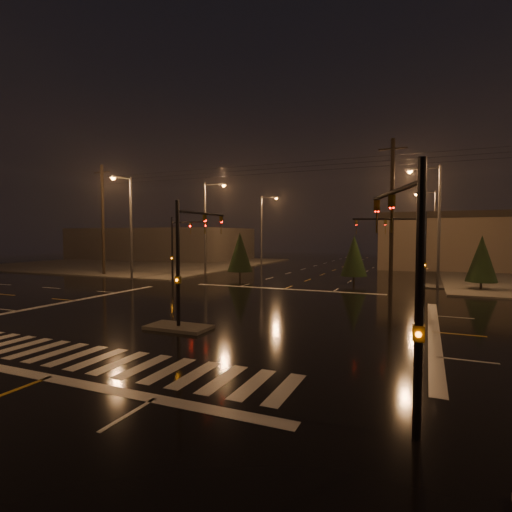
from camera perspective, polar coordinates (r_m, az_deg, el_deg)
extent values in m
plane|color=black|center=(22.68, -5.25, -8.16)|extent=(140.00, 140.00, 0.00)
cube|color=#484641|center=(64.22, -16.09, -0.98)|extent=(36.00, 36.00, 0.12)
cube|color=#484641|center=(19.32, -11.01, -9.94)|extent=(3.00, 1.60, 0.15)
cube|color=beige|center=(15.60, -21.69, -13.52)|extent=(15.00, 2.60, 0.01)
cube|color=beige|center=(14.32, -27.55, -15.15)|extent=(16.00, 0.50, 0.01)
cube|color=beige|center=(32.64, 4.02, -4.72)|extent=(16.00, 0.50, 0.01)
cube|color=#433D3B|center=(76.63, -13.33, 1.73)|extent=(30.00, 18.00, 5.60)
cylinder|color=black|center=(18.88, -11.09, -1.26)|extent=(0.18, 0.18, 6.00)
cylinder|color=black|center=(20.76, -7.64, 6.06)|extent=(0.12, 4.50, 0.12)
imported|color=#594707|center=(22.52, -4.98, 5.70)|extent=(0.16, 0.20, 1.00)
cube|color=#594707|center=(18.95, -11.07, -3.37)|extent=(0.25, 0.18, 0.35)
cylinder|color=black|center=(30.08, 22.96, 0.13)|extent=(0.18, 0.18, 6.00)
cylinder|color=black|center=(29.32, 18.44, 5.03)|extent=(4.74, 1.82, 0.12)
imported|color=#594707|center=(28.81, 14.10, 5.03)|extent=(0.24, 0.22, 1.00)
cube|color=#594707|center=(30.12, 22.94, -1.20)|extent=(0.25, 0.18, 0.35)
cylinder|color=black|center=(36.76, -11.88, 0.78)|extent=(0.18, 0.18, 6.00)
cylinder|color=black|center=(34.73, -9.55, 4.80)|extent=(4.74, 1.82, 0.12)
imported|color=#594707|center=(32.96, -7.17, 4.83)|extent=(0.24, 0.22, 1.00)
cube|color=#594707|center=(36.79, -11.86, -0.31)|extent=(0.25, 0.18, 0.35)
cylinder|color=black|center=(9.15, 22.29, -5.92)|extent=(0.18, 0.18, 6.00)
cylinder|color=black|center=(11.01, 19.12, 8.65)|extent=(1.48, 3.80, 0.12)
imported|color=#594707|center=(12.74, 16.88, 7.67)|extent=(0.22, 0.24, 1.00)
cube|color=#594707|center=(9.28, 22.20, -10.19)|extent=(0.25, 0.18, 0.35)
cylinder|color=#38383A|center=(43.59, -7.30, 3.79)|extent=(0.24, 0.24, 10.00)
cylinder|color=#38383A|center=(43.32, -5.95, 10.17)|extent=(2.40, 0.14, 0.14)
cube|color=#38383A|center=(42.80, -4.65, 10.19)|extent=(0.70, 0.30, 0.18)
sphere|color=orange|center=(42.78, -4.64, 10.02)|extent=(0.32, 0.32, 0.32)
cylinder|color=#38383A|center=(57.94, 0.78, 3.61)|extent=(0.24, 0.24, 10.00)
cylinder|color=#38383A|center=(57.74, 1.89, 8.38)|extent=(2.40, 0.14, 0.14)
cube|color=#38383A|center=(57.35, 2.93, 8.37)|extent=(0.70, 0.30, 0.18)
sphere|color=orange|center=(57.34, 2.93, 8.24)|extent=(0.32, 0.32, 0.32)
cylinder|color=#38383A|center=(35.56, 24.69, 3.72)|extent=(0.24, 0.24, 10.00)
cylinder|color=#38383A|center=(35.96, 22.91, 11.43)|extent=(2.40, 0.14, 0.14)
cube|color=#38383A|center=(35.98, 21.12, 11.38)|extent=(0.70, 0.30, 0.18)
sphere|color=orange|center=(35.96, 21.12, 11.17)|extent=(0.32, 0.32, 0.32)
cylinder|color=#38383A|center=(55.56, 24.17, 3.37)|extent=(0.24, 0.24, 10.00)
cylinder|color=#38383A|center=(55.81, 23.03, 8.33)|extent=(2.40, 0.14, 0.14)
cube|color=#38383A|center=(55.82, 21.89, 8.30)|extent=(0.70, 0.30, 0.18)
sphere|color=orange|center=(55.81, 21.89, 8.17)|extent=(0.32, 0.32, 0.32)
cylinder|color=#38383A|center=(40.90, -17.43, 3.73)|extent=(0.24, 0.24, 10.00)
cylinder|color=#38383A|center=(40.36, -18.66, 10.56)|extent=(0.14, 2.40, 0.14)
cube|color=#38383A|center=(39.55, -19.74, 10.62)|extent=(0.30, 0.70, 0.18)
sphere|color=orange|center=(39.53, -19.74, 10.44)|extent=(0.32, 0.32, 0.32)
cylinder|color=black|center=(46.82, -21.04, 4.78)|extent=(0.32, 0.32, 12.00)
cube|color=black|center=(47.29, -21.16, 11.09)|extent=(2.20, 0.12, 0.12)
cylinder|color=black|center=(33.69, 18.82, 5.59)|extent=(0.32, 0.32, 12.00)
cube|color=black|center=(34.33, 18.97, 14.29)|extent=(2.20, 0.12, 0.12)
cylinder|color=black|center=(36.29, 29.45, -3.77)|extent=(0.18, 0.18, 0.70)
cone|color=black|center=(36.12, 29.54, -0.32)|extent=(2.35, 2.35, 3.68)
cylinder|color=black|center=(40.52, -2.30, -2.72)|extent=(0.18, 0.18, 0.70)
cone|color=black|center=(40.35, -2.30, 0.59)|extent=(2.54, 2.54, 3.97)
cylinder|color=black|center=(37.15, 13.79, -3.32)|extent=(0.18, 0.18, 0.70)
cone|color=black|center=(36.98, 13.83, 0.07)|extent=(2.37, 2.37, 3.70)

